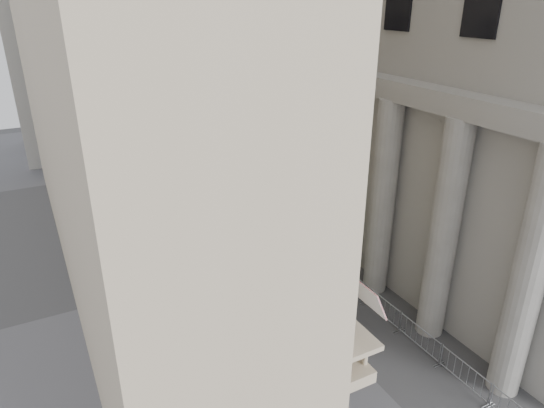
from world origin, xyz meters
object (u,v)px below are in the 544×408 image
(pedestrian_b, at_px, (208,176))
(street_lamp, at_px, (150,162))
(info_kiosk, at_px, (204,286))
(pedestrian_a, at_px, (232,236))
(security_tent, at_px, (183,218))

(pedestrian_b, bearing_deg, street_lamp, 84.33)
(info_kiosk, relative_size, pedestrian_b, 1.03)
(pedestrian_a, height_order, pedestrian_b, pedestrian_b)
(pedestrian_a, bearing_deg, info_kiosk, 62.79)
(security_tent, distance_m, pedestrian_b, 11.56)
(security_tent, relative_size, pedestrian_a, 2.18)
(street_lamp, distance_m, info_kiosk, 10.82)
(security_tent, relative_size, info_kiosk, 1.89)
(security_tent, distance_m, street_lamp, 5.76)
(pedestrian_a, bearing_deg, security_tent, 4.38)
(info_kiosk, xyz_separation_m, pedestrian_a, (3.44, 4.53, -0.14))
(info_kiosk, bearing_deg, pedestrian_a, 33.90)
(security_tent, xyz_separation_m, pedestrian_a, (2.85, -0.28, -1.72))
(info_kiosk, height_order, pedestrian_a, info_kiosk)
(street_lamp, bearing_deg, info_kiosk, -81.26)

